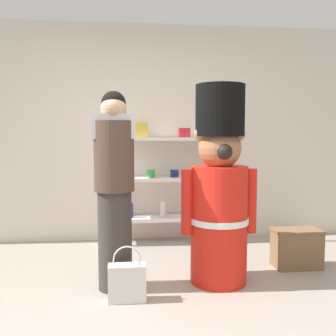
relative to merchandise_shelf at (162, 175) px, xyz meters
name	(u,v)px	position (x,y,z in m)	size (l,w,h in m)	color
ground_plane	(146,320)	(-0.31, -1.98, -0.80)	(6.40, 6.40, 0.00)	#9E9389
back_wall	(135,133)	(-0.31, 0.22, 0.50)	(6.40, 0.12, 2.60)	silver
merchandise_shelf	(162,175)	(0.00, 0.00, 0.00)	(1.20, 0.35, 1.58)	white
teddy_bear_guard	(219,192)	(0.36, -1.35, -0.01)	(0.66, 0.50, 1.69)	red
person_shopper	(114,187)	(-0.53, -1.39, 0.05)	(0.34, 0.33, 1.63)	#38332D
shopping_bag	(127,282)	(-0.43, -1.66, -0.65)	(0.29, 0.13, 0.43)	silver
display_crate	(297,248)	(1.20, -1.06, -0.61)	(0.45, 0.27, 0.37)	brown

